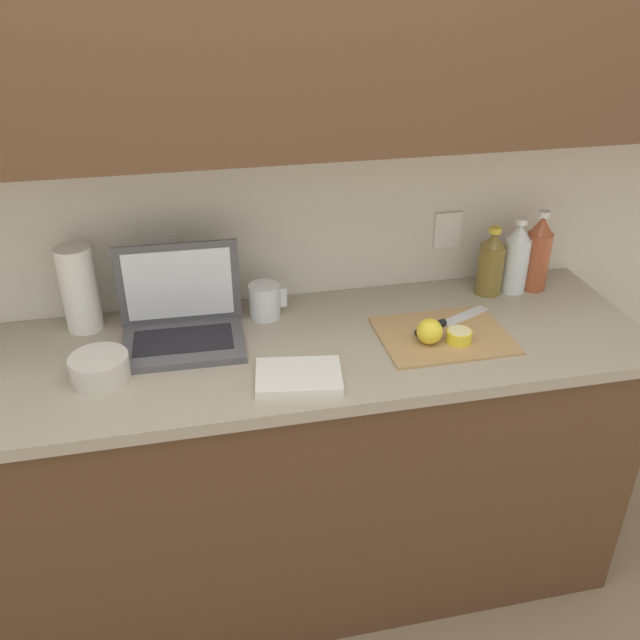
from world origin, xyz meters
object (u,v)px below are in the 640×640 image
object	(u,v)px
knife	(440,324)
bottle_green_soda	(491,264)
laptop	(182,319)
paper_towel_roll	(79,289)
bottle_oil_tall	(516,258)
lemon_half_cut	(459,336)
bowl_white	(100,368)
cutting_board	(443,335)
lemon_whole_beside	(430,331)
measuring_cup	(265,301)
bottle_water_clear	(538,254)

from	to	relation	value
knife	bottle_green_soda	world-z (taller)	bottle_green_soda
laptop	knife	xyz separation A→B (m)	(0.73, -0.11, -0.05)
paper_towel_roll	bottle_oil_tall	bearing A→B (deg)	-1.47
knife	lemon_half_cut	bearing A→B (deg)	-101.94
knife	bowl_white	distance (m)	0.95
cutting_board	bottle_oil_tall	xyz separation A→B (m)	(0.33, 0.24, 0.11)
lemon_whole_beside	measuring_cup	xyz separation A→B (m)	(-0.42, 0.27, 0.01)
knife	measuring_cup	bearing A→B (deg)	133.59
laptop	paper_towel_roll	world-z (taller)	laptop
knife	cutting_board	bearing A→B (deg)	-120.93
cutting_board	bottle_oil_tall	bearing A→B (deg)	35.91
measuring_cup	bowl_white	size ratio (longest dim) A/B	0.75
bottle_green_soda	bowl_white	world-z (taller)	bottle_green_soda
paper_towel_roll	bowl_white	bearing A→B (deg)	-78.04
lemon_half_cut	bottle_green_soda	bearing A→B (deg)	52.84
measuring_cup	bottle_water_clear	bearing A→B (deg)	0.40
lemon_half_cut	measuring_cup	bearing A→B (deg)	151.16
laptop	paper_towel_roll	size ratio (longest dim) A/B	1.36
knife	lemon_half_cut	world-z (taller)	lemon_half_cut
lemon_whole_beside	bottle_water_clear	xyz separation A→B (m)	(0.46, 0.27, 0.08)
lemon_whole_beside	bowl_white	distance (m)	0.89
bottle_green_soda	measuring_cup	world-z (taller)	bottle_green_soda
bottle_water_clear	bowl_white	bearing A→B (deg)	-169.46
bottle_oil_tall	paper_towel_roll	xyz separation A→B (m)	(-1.33, 0.03, 0.02)
bottle_oil_tall	bowl_white	size ratio (longest dim) A/B	1.62
lemon_whole_beside	lemon_half_cut	bearing A→B (deg)	-9.00
paper_towel_roll	bottle_green_soda	bearing A→B (deg)	-1.57
measuring_cup	paper_towel_roll	bearing A→B (deg)	175.60
cutting_board	bottle_green_soda	xyz separation A→B (m)	(0.24, 0.24, 0.10)
lemon_half_cut	lemon_whole_beside	size ratio (longest dim) A/B	0.97
measuring_cup	paper_towel_roll	size ratio (longest dim) A/B	0.45
cutting_board	bottle_oil_tall	distance (m)	0.42
laptop	bowl_white	size ratio (longest dim) A/B	2.29
bottle_green_soda	paper_towel_roll	xyz separation A→B (m)	(-1.25, 0.03, 0.03)
cutting_board	paper_towel_roll	size ratio (longest dim) A/B	1.44
bottle_oil_tall	bottle_water_clear	xyz separation A→B (m)	(0.07, -0.00, 0.01)
lemon_half_cut	cutting_board	bearing A→B (deg)	117.77
laptop	measuring_cup	size ratio (longest dim) A/B	3.05
lemon_half_cut	bottle_oil_tall	world-z (taller)	bottle_oil_tall
bottle_green_soda	laptop	bearing A→B (deg)	-175.00
bottle_oil_tall	bottle_water_clear	bearing A→B (deg)	-0.00
laptop	cutting_board	size ratio (longest dim) A/B	0.94
cutting_board	bottle_water_clear	bearing A→B (deg)	30.65
lemon_whole_beside	bottle_oil_tall	distance (m)	0.48
cutting_board	bowl_white	xyz separation A→B (m)	(-0.95, -0.01, 0.03)
paper_towel_roll	lemon_half_cut	bearing A→B (deg)	-17.22
lemon_half_cut	paper_towel_roll	size ratio (longest dim) A/B	0.28
knife	bottle_water_clear	bearing A→B (deg)	1.05
bottle_oil_tall	knife	bearing A→B (deg)	-148.89
measuring_cup	bowl_white	xyz separation A→B (m)	(-0.46, -0.24, -0.02)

